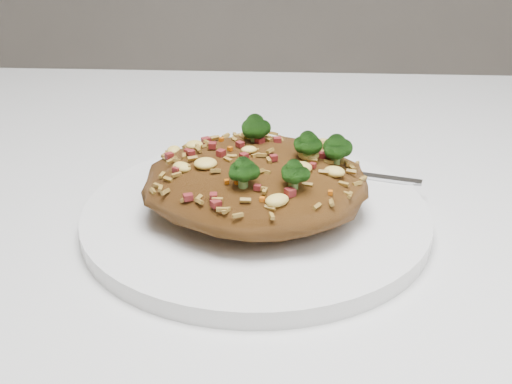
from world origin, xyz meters
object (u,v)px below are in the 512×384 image
(plate, at_px, (256,217))
(fried_rice, at_px, (257,174))
(dining_table, at_px, (131,307))
(fork, at_px, (336,172))

(plate, relative_size, fried_rice, 1.58)
(plate, distance_m, fried_rice, 0.04)
(dining_table, distance_m, plate, 0.15)
(fried_rice, xyz_separation_m, fork, (0.06, 0.07, -0.03))
(plate, bearing_deg, fork, 46.54)
(plate, height_order, fried_rice, fried_rice)
(plate, height_order, fork, fork)
(dining_table, bearing_deg, fried_rice, -5.56)
(dining_table, height_order, fried_rice, fried_rice)
(dining_table, bearing_deg, fork, 18.60)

